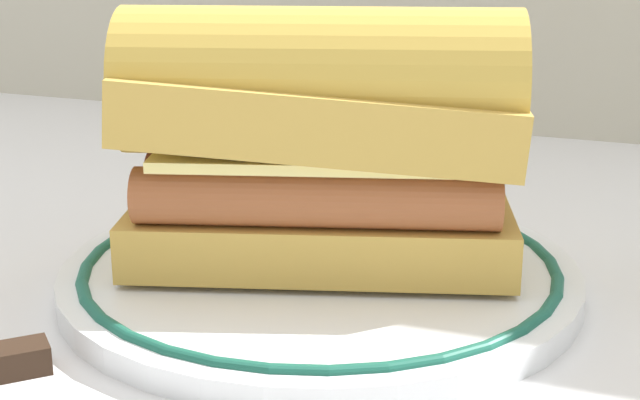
# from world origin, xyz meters

# --- Properties ---
(ground_plane) EXTENTS (1.50, 1.50, 0.00)m
(ground_plane) POSITION_xyz_m (0.00, 0.00, 0.00)
(ground_plane) COLOR silver
(plate) EXTENTS (0.25, 0.25, 0.01)m
(plate) POSITION_xyz_m (0.01, 0.01, 0.01)
(plate) COLOR white
(plate) RESTS_ON ground_plane
(sausage_sandwich) EXTENTS (0.20, 0.13, 0.12)m
(sausage_sandwich) POSITION_xyz_m (0.01, 0.01, 0.08)
(sausage_sandwich) COLOR gold
(sausage_sandwich) RESTS_ON plate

